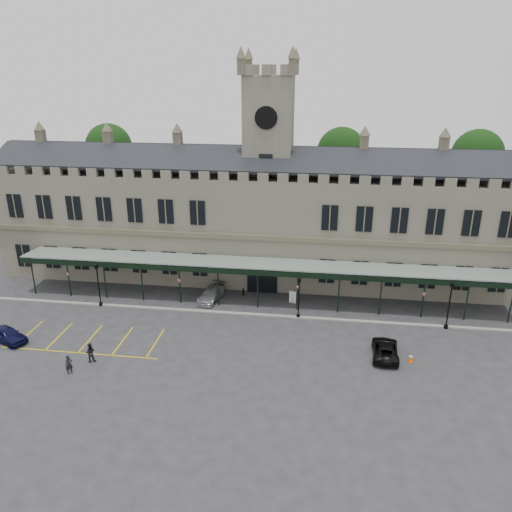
# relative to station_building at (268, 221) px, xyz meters

# --- Properties ---
(ground) EXTENTS (140.00, 140.00, 0.00)m
(ground) POSITION_rel_station_building_xyz_m (0.00, -15.91, -6.47)
(ground) COLOR #2C2C2F
(station_building) EXTENTS (60.00, 10.36, 17.30)m
(station_building) POSITION_rel_station_building_xyz_m (0.00, 0.00, 0.00)
(station_building) COLOR #5E5B4E
(station_building) RESTS_ON ground
(clock_tower) EXTENTS (5.60, 5.60, 24.80)m
(clock_tower) POSITION_rel_station_building_xyz_m (0.00, 0.09, 6.64)
(clock_tower) COLOR #5E5B4E
(clock_tower) RESTS_ON ground
(canopy) EXTENTS (50.00, 4.10, 4.30)m
(canopy) POSITION_rel_station_building_xyz_m (0.00, -8.45, -4.06)
(canopy) COLOR #8C9E93
(canopy) RESTS_ON ground
(kerb) EXTENTS (60.00, 0.40, 0.12)m
(kerb) POSITION_rel_station_building_xyz_m (0.00, -10.41, -6.41)
(kerb) COLOR gray
(kerb) RESTS_ON ground
(parking_markings) EXTENTS (16.00, 6.00, 0.01)m
(parking_markings) POSITION_rel_station_building_xyz_m (-14.00, -17.41, -6.47)
(parking_markings) COLOR gold
(parking_markings) RESTS_ON ground
(tree_behind_left) EXTENTS (6.00, 6.00, 16.00)m
(tree_behind_left) POSITION_rel_station_building_xyz_m (-22.00, 9.09, 6.35)
(tree_behind_left) COLOR #332314
(tree_behind_left) RESTS_ON ground
(tree_behind_mid) EXTENTS (6.00, 6.00, 16.00)m
(tree_behind_mid) POSITION_rel_station_building_xyz_m (8.00, 9.09, 6.35)
(tree_behind_mid) COLOR #332314
(tree_behind_mid) RESTS_ON ground
(tree_behind_right) EXTENTS (6.00, 6.00, 16.00)m
(tree_behind_right) POSITION_rel_station_building_xyz_m (24.00, 9.09, 6.35)
(tree_behind_right) COLOR #332314
(tree_behind_right) RESTS_ON ground
(lamp_post_left) EXTENTS (0.45, 0.45, 4.80)m
(lamp_post_left) POSITION_rel_station_building_xyz_m (-15.87, -10.51, -3.62)
(lamp_post_left) COLOR black
(lamp_post_left) RESTS_ON ground
(lamp_post_mid) EXTENTS (0.42, 0.42, 4.43)m
(lamp_post_mid) POSITION_rel_station_building_xyz_m (4.20, -10.39, -3.84)
(lamp_post_mid) COLOR black
(lamp_post_mid) RESTS_ON ground
(lamp_post_right) EXTENTS (0.47, 0.47, 4.96)m
(lamp_post_right) POSITION_rel_station_building_xyz_m (17.92, -10.64, -3.53)
(lamp_post_right) COLOR black
(lamp_post_right) RESTS_ON ground
(traffic_cone) EXTENTS (0.46, 0.46, 0.73)m
(traffic_cone) POSITION_rel_station_building_xyz_m (13.82, -16.87, -6.11)
(traffic_cone) COLOR #FF6308
(traffic_cone) RESTS_ON ground
(sign_board) EXTENTS (0.73, 0.27, 1.28)m
(sign_board) POSITION_rel_station_building_xyz_m (3.43, -7.19, -5.84)
(sign_board) COLOR black
(sign_board) RESTS_ON ground
(bollard_left) EXTENTS (0.15, 0.15, 0.85)m
(bollard_left) POSITION_rel_station_building_xyz_m (-1.87, -6.20, -6.04)
(bollard_left) COLOR black
(bollard_left) RESTS_ON ground
(bollard_right) EXTENTS (0.16, 0.16, 0.90)m
(bollard_right) POSITION_rel_station_building_xyz_m (3.95, -7.00, -6.02)
(bollard_right) COLOR black
(bollard_right) RESTS_ON ground
(car_left_a) EXTENTS (4.36, 3.03, 1.38)m
(car_left_a) POSITION_rel_station_building_xyz_m (-21.00, -18.36, -5.78)
(car_left_a) COLOR black
(car_left_a) RESTS_ON ground
(car_taxi) EXTENTS (2.62, 4.71, 1.29)m
(car_taxi) POSITION_rel_station_building_xyz_m (-5.00, -7.57, -5.82)
(car_taxi) COLOR #96999D
(car_taxi) RESTS_ON ground
(car_van) EXTENTS (2.30, 4.59, 1.25)m
(car_van) POSITION_rel_station_building_xyz_m (11.79, -16.26, -5.84)
(car_van) COLOR black
(car_van) RESTS_ON ground
(person_a) EXTENTS (0.69, 0.67, 1.60)m
(person_a) POSITION_rel_station_building_xyz_m (-13.20, -22.25, -5.67)
(person_a) COLOR black
(person_a) RESTS_ON ground
(person_b) EXTENTS (0.98, 0.86, 1.69)m
(person_b) POSITION_rel_station_building_xyz_m (-12.30, -20.40, -5.62)
(person_b) COLOR black
(person_b) RESTS_ON ground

